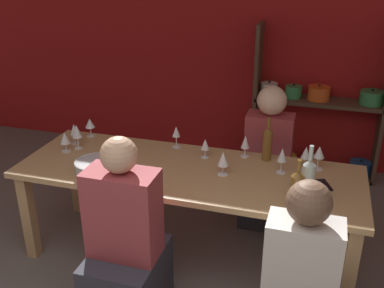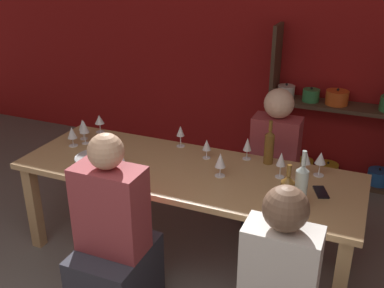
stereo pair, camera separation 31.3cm
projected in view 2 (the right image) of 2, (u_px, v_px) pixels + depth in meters
wall_back_red at (264, 34)px, 4.45m from camera, size 8.80×0.06×2.70m
shelf_unit at (336, 127)px, 4.31m from camera, size 1.24×0.30×1.48m
dining_table at (186, 180)px, 3.14m from camera, size 2.38×0.83×0.72m
mixing_bowl at (96, 163)px, 3.08m from camera, size 0.29×0.29×0.10m
wine_bottle_green at (269, 146)px, 3.14m from camera, size 0.07×0.07×0.32m
wine_bottle_dark at (301, 185)px, 2.62m from camera, size 0.08×0.08×0.35m
wine_bottle_amber at (287, 195)px, 2.53m from camera, size 0.08×0.08×0.32m
wine_glass_red_a at (306, 159)px, 2.97m from camera, size 0.06×0.06×0.18m
wine_glass_red_b at (247, 145)px, 3.22m from camera, size 0.06×0.06×0.16m
wine_glass_empty_a at (321, 159)px, 2.97m from camera, size 0.07×0.07×0.17m
wine_glass_red_c at (123, 163)px, 2.95m from camera, size 0.06×0.06×0.15m
wine_glass_red_d at (180, 132)px, 3.42m from camera, size 0.06×0.06×0.17m
wine_glass_red_e at (72, 133)px, 3.43m from camera, size 0.07×0.07×0.15m
wine_glass_red_f at (99, 120)px, 3.69m from camera, size 0.08×0.08×0.15m
wine_glass_red_g at (207, 146)px, 3.23m from camera, size 0.06×0.06×0.14m
wine_glass_red_h at (84, 127)px, 3.46m from camera, size 0.08×0.08×0.19m
wine_glass_empty_b at (83, 125)px, 3.56m from camera, size 0.06×0.06×0.16m
wine_glass_red_i at (281, 160)px, 2.95m from camera, size 0.06×0.06×0.18m
wine_glass_red_j at (220, 161)px, 2.97m from camera, size 0.07×0.07×0.17m
cell_phone at (321, 192)px, 2.80m from camera, size 0.12×0.17×0.01m
person_far_a at (273, 175)px, 3.63m from camera, size 0.37×0.46×1.17m
person_near_b at (115, 255)px, 2.67m from camera, size 0.40×0.50×1.23m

